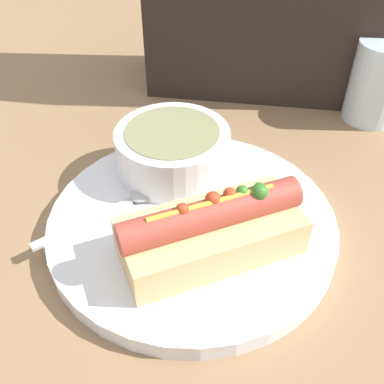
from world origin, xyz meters
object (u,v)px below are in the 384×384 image
Objects in this scene: soup_bowl at (173,149)px; spoon at (129,201)px; hot_dog at (211,230)px; drinking_glass at (377,82)px.

soup_bowl reaches higher than spoon.
soup_bowl is (-0.06, 0.11, 0.00)m from hot_dog.
hot_dog reaches higher than spoon.
soup_bowl is 0.29m from drinking_glass.
drinking_glass is at bearing -4.08° from spoon.
drinking_glass is (0.18, 0.29, 0.01)m from hot_dog.
spoon is (-0.03, -0.06, -0.02)m from soup_bowl.
drinking_glass reaches higher than hot_dog.
spoon is at bearing -117.78° from soup_bowl.
soup_bowl is 1.07× the size of spoon.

